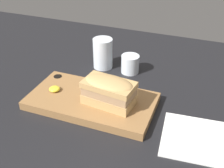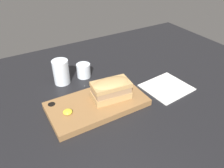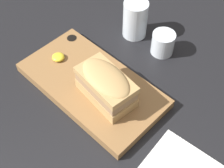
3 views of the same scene
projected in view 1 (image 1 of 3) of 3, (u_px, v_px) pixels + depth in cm
name	position (u px, v px, depth cm)	size (l,w,h in cm)	color
dining_table	(86.00, 115.00, 79.20)	(179.40, 127.26, 2.00)	black
serving_board	(92.00, 101.00, 80.99)	(36.07, 19.11, 2.47)	olive
sandwich	(109.00, 90.00, 75.99)	(14.77, 9.16, 7.84)	tan
mustard_dollop	(55.00, 89.00, 83.05)	(3.22, 3.22, 1.29)	yellow
water_glass	(103.00, 55.00, 98.44)	(6.83, 6.83, 10.62)	silver
wine_glass	(130.00, 65.00, 96.22)	(6.17, 6.17, 6.20)	silver
napkin	(199.00, 139.00, 69.19)	(19.43, 18.02, 0.40)	white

